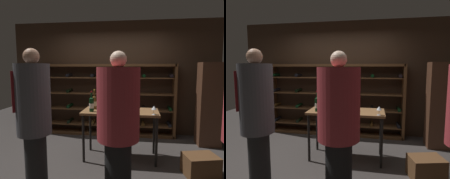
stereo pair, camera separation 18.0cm
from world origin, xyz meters
TOP-DOWN VIEW (x-y plane):
  - ground_plane at (0.00, 0.00)m, footprint 9.20×9.20m
  - back_wall at (0.00, 1.60)m, footprint 5.01×0.10m
  - wine_rack at (-0.16, 1.39)m, footprint 3.27×0.32m
  - tasting_table at (0.32, 0.19)m, footprint 1.33×0.59m
  - person_guest_blue_shirt at (-0.66, -0.95)m, footprint 0.41×0.41m
  - person_host_in_suit at (0.39, -0.95)m, footprint 0.50×0.51m
  - wine_crate at (1.57, -0.23)m, footprint 0.55×0.44m
  - display_cabinet at (2.09, 1.02)m, footprint 0.44×0.36m
  - wine_bottle_red_label at (0.10, 0.09)m, footprint 0.08×0.08m
  - wine_bottle_green_slim at (-0.17, 0.05)m, footprint 0.08×0.08m
  - wine_bottle_gold_foil at (-0.16, 0.26)m, footprint 0.08×0.08m
  - wine_glass_stemmed_left at (0.88, -0.04)m, footprint 0.08×0.08m

SIDE VIEW (x-z plane):
  - ground_plane at x=0.00m, z-range 0.00..0.00m
  - wine_crate at x=1.57m, z-range 0.00..0.32m
  - tasting_table at x=0.32m, z-range 0.34..1.22m
  - wine_rack at x=-0.16m, z-range -0.01..1.70m
  - display_cabinet at x=2.09m, z-range 0.00..1.74m
  - wine_glass_stemmed_left at x=0.88m, z-range 0.91..1.05m
  - person_host_in_suit at x=0.39m, z-range 0.09..1.91m
  - wine_bottle_gold_foil at x=-0.16m, z-range 0.82..1.18m
  - wine_bottle_green_slim at x=-0.17m, z-range 0.82..1.18m
  - wine_bottle_red_label at x=0.10m, z-range 0.82..1.19m
  - person_guest_blue_shirt at x=-0.66m, z-range 0.10..1.96m
  - back_wall at x=0.00m, z-range 0.00..2.73m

